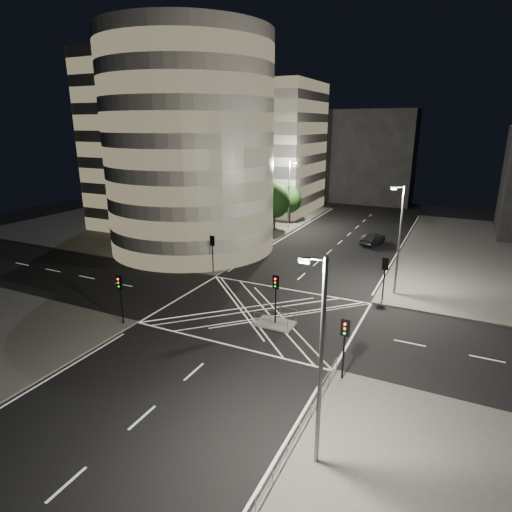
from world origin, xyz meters
The scene contains 24 objects.
ground centered at (0.00, 0.00, 0.00)m, with size 120.00×120.00×0.00m, color black.
sidewalk_far_left centered at (-29.00, 27.00, 0.07)m, with size 42.00×42.00×0.15m, color #494745.
central_island centered at (2.00, -1.50, 0.07)m, with size 3.00×2.00×0.15m, color slate.
office_tower_curved centered at (-20.74, 18.74, 12.65)m, with size 30.00×29.00×27.20m.
office_block_rear centered at (-22.00, 42.00, 11.15)m, with size 24.00×16.00×22.00m, color gray.
building_far_end centered at (-4.00, 58.00, 9.00)m, with size 18.00×8.00×18.00m, color black.
tree_a centered at (-10.50, 9.00, 4.21)m, with size 3.75×3.75×6.22m.
tree_b centered at (-10.50, 15.00, 4.33)m, with size 4.41×4.41×6.73m.
tree_c centered at (-10.50, 21.00, 4.97)m, with size 3.74×3.74×6.99m.
tree_d centered at (-10.50, 27.00, 4.53)m, with size 4.43×4.43×6.94m.
tree_e centered at (-10.50, 33.00, 3.82)m, with size 3.71×3.71×5.81m.
traffic_signal_fl centered at (-8.80, 6.80, 2.91)m, with size 0.55×0.22×4.00m.
traffic_signal_nl centered at (-8.80, -6.80, 2.91)m, with size 0.55×0.22×4.00m.
traffic_signal_fr centered at (8.80, 6.80, 2.91)m, with size 0.55×0.22×4.00m.
traffic_signal_nr centered at (8.80, -6.80, 2.91)m, with size 0.55×0.22×4.00m.
traffic_signal_island centered at (2.00, -1.50, 2.91)m, with size 0.55×0.22×4.00m.
street_lamp_left_near centered at (-9.44, 12.00, 5.54)m, with size 1.25×0.25×10.00m.
street_lamp_left_far centered at (-9.44, 30.00, 5.54)m, with size 1.25×0.25×10.00m.
street_lamp_right_far centered at (9.44, 9.00, 5.54)m, with size 1.25×0.25×10.00m.
street_lamp_right_near centered at (9.44, -14.00, 5.54)m, with size 1.25×0.25×10.00m.
railing_near_right centered at (8.30, -12.15, 0.70)m, with size 0.06×11.70×1.10m, color slate.
railing_island_south centered at (2.00, -2.40, 0.70)m, with size 2.80×0.06×1.10m, color slate.
railing_island_north centered at (2.00, -0.60, 0.70)m, with size 2.80×0.06×1.10m, color slate.
sedan centered at (4.15, 25.90, 0.76)m, with size 1.62×4.63×1.53m, color black.
Camera 1 is at (14.09, -29.88, 15.20)m, focal length 30.00 mm.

